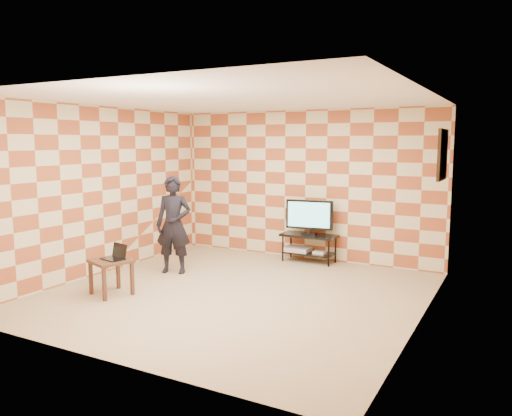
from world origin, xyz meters
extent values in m
plane|color=tan|center=(0.00, 0.00, 0.00)|extent=(5.00, 5.00, 0.00)
cube|color=beige|center=(0.00, 2.50, 1.35)|extent=(5.00, 0.02, 2.70)
cube|color=beige|center=(0.00, -2.50, 1.35)|extent=(5.00, 0.02, 2.70)
cube|color=beige|center=(-2.50, 0.00, 1.35)|extent=(0.02, 5.00, 2.70)
cube|color=beige|center=(2.50, 0.00, 1.35)|extent=(0.02, 5.00, 2.70)
cube|color=white|center=(0.00, 0.00, 2.70)|extent=(5.00, 5.00, 0.02)
cube|color=black|center=(2.47, 1.55, 1.95)|extent=(0.04, 0.72, 0.72)
cube|color=black|center=(2.47, 1.55, 1.95)|extent=(0.04, 0.03, 0.68)
cube|color=black|center=(2.47, 1.55, 1.95)|extent=(0.04, 0.68, 0.03)
cube|color=black|center=(0.20, 2.24, 0.48)|extent=(0.98, 0.44, 0.04)
cube|color=black|center=(0.20, 2.24, 0.16)|extent=(0.89, 0.39, 0.03)
cylinder|color=black|center=(-0.24, 2.06, 0.25)|extent=(0.03, 0.03, 0.50)
cylinder|color=black|center=(-0.24, 2.41, 0.25)|extent=(0.03, 0.03, 0.50)
cylinder|color=black|center=(0.63, 2.06, 0.25)|extent=(0.03, 0.03, 0.50)
cylinder|color=black|center=(0.63, 2.41, 0.25)|extent=(0.03, 0.03, 0.50)
cube|color=black|center=(0.20, 2.24, 0.51)|extent=(0.27, 0.19, 0.03)
cube|color=black|center=(0.20, 2.24, 0.56)|extent=(0.07, 0.05, 0.07)
cube|color=black|center=(0.20, 2.24, 0.85)|extent=(0.84, 0.16, 0.51)
cube|color=#5FC8CC|center=(0.19, 2.20, 0.85)|extent=(0.75, 0.11, 0.44)
cube|color=#AEAEB0|center=(-0.02, 2.23, 0.21)|extent=(0.46, 0.33, 0.08)
cube|color=silver|center=(0.40, 2.21, 0.20)|extent=(0.21, 0.15, 0.05)
cube|color=#352316|center=(-1.51, -0.87, 0.48)|extent=(0.63, 0.63, 0.04)
cube|color=#352316|center=(-1.77, -1.00, 0.23)|extent=(0.06, 0.06, 0.46)
cube|color=#352316|center=(-1.64, -0.61, 0.23)|extent=(0.06, 0.06, 0.46)
cube|color=#352316|center=(-1.38, -1.14, 0.23)|extent=(0.06, 0.06, 0.46)
cube|color=#352316|center=(-1.25, -0.74, 0.23)|extent=(0.06, 0.06, 0.46)
cube|color=black|center=(-1.49, -0.85, 0.51)|extent=(0.36, 0.29, 0.02)
cube|color=black|center=(-1.47, -0.74, 0.61)|extent=(0.32, 0.13, 0.20)
imported|color=black|center=(-1.47, 0.50, 0.79)|extent=(0.67, 0.55, 1.59)
camera|label=1|loc=(3.48, -5.90, 2.12)|focal=35.00mm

